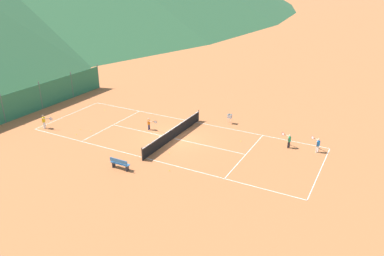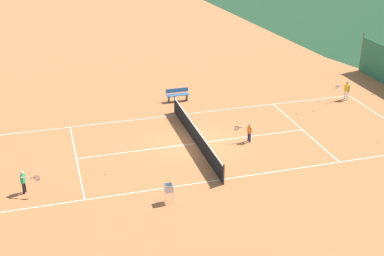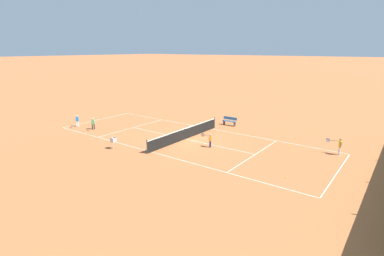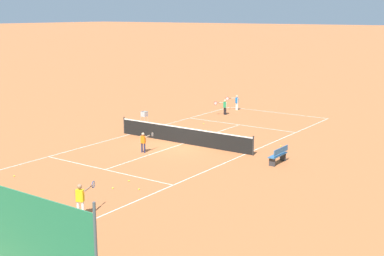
# 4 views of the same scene
# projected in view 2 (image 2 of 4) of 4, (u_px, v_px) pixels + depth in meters

# --- Properties ---
(ground_plane) EXTENTS (600.00, 600.00, 0.00)m
(ground_plane) POSITION_uv_depth(u_px,v_px,m) (196.00, 143.00, 29.05)
(ground_plane) COLOR #BC6638
(court_line_markings) EXTENTS (8.25, 23.85, 0.01)m
(court_line_markings) POSITION_uv_depth(u_px,v_px,m) (196.00, 143.00, 29.05)
(court_line_markings) COLOR white
(court_line_markings) RESTS_ON ground
(tennis_net) EXTENTS (9.18, 0.08, 1.06)m
(tennis_net) POSITION_uv_depth(u_px,v_px,m) (196.00, 135.00, 28.85)
(tennis_net) COLOR #2D2D2D
(tennis_net) RESTS_ON ground
(player_near_baseline) EXTENTS (0.37, 0.97, 1.10)m
(player_near_baseline) POSITION_uv_depth(u_px,v_px,m) (248.00, 131.00, 28.99)
(player_near_baseline) COLOR #23284C
(player_near_baseline) RESTS_ON ground
(player_far_baseline) EXTENTS (0.68, 0.88, 1.14)m
(player_far_baseline) POSITION_uv_depth(u_px,v_px,m) (24.00, 180.00, 24.11)
(player_far_baseline) COLOR black
(player_far_baseline) RESTS_ON ground
(player_near_service) EXTENTS (0.40, 1.08, 1.25)m
(player_near_service) POSITION_uv_depth(u_px,v_px,m) (346.00, 89.00, 34.67)
(player_near_service) COLOR white
(player_near_service) RESTS_ON ground
(tennis_ball_near_corner) EXTENTS (0.07, 0.07, 0.07)m
(tennis_ball_near_corner) POSITION_uv_depth(u_px,v_px,m) (133.00, 114.00, 32.70)
(tennis_ball_near_corner) COLOR #CCE033
(tennis_ball_near_corner) RESTS_ON ground
(tennis_ball_mid_court) EXTENTS (0.07, 0.07, 0.07)m
(tennis_ball_mid_court) POSITION_uv_depth(u_px,v_px,m) (298.00, 106.00, 33.89)
(tennis_ball_mid_court) COLOR #CCE033
(tennis_ball_mid_court) RESTS_ON ground
(tennis_ball_by_net_left) EXTENTS (0.07, 0.07, 0.07)m
(tennis_ball_by_net_left) POSITION_uv_depth(u_px,v_px,m) (313.00, 111.00, 33.13)
(tennis_ball_by_net_left) COLOR #CCE033
(tennis_ball_by_net_left) RESTS_ON ground
(tennis_ball_by_net_right) EXTENTS (0.07, 0.07, 0.07)m
(tennis_ball_by_net_right) POSITION_uv_depth(u_px,v_px,m) (297.00, 114.00, 32.74)
(tennis_ball_by_net_right) COLOR #CCE033
(tennis_ball_by_net_right) RESTS_ON ground
(tennis_ball_far_corner) EXTENTS (0.07, 0.07, 0.07)m
(tennis_ball_far_corner) POSITION_uv_depth(u_px,v_px,m) (164.00, 127.00, 31.00)
(tennis_ball_far_corner) COLOR #CCE033
(tennis_ball_far_corner) RESTS_ON ground
(tennis_ball_alley_right) EXTENTS (0.07, 0.07, 0.07)m
(tennis_ball_alley_right) POSITION_uv_depth(u_px,v_px,m) (378.00, 142.00, 29.19)
(tennis_ball_alley_right) COLOR #CCE033
(tennis_ball_alley_right) RESTS_ON ground
(tennis_ball_service_box) EXTENTS (0.07, 0.07, 0.07)m
(tennis_ball_service_box) POSITION_uv_depth(u_px,v_px,m) (106.00, 174.00, 25.91)
(tennis_ball_service_box) COLOR #CCE033
(tennis_ball_service_box) RESTS_ON ground
(ball_hopper) EXTENTS (0.36, 0.36, 0.89)m
(ball_hopper) POSITION_uv_depth(u_px,v_px,m) (169.00, 189.00, 23.44)
(ball_hopper) COLOR #B7B7BC
(ball_hopper) RESTS_ON ground
(courtside_bench) EXTENTS (0.36, 1.50, 0.84)m
(courtside_bench) POSITION_uv_depth(u_px,v_px,m) (177.00, 95.00, 34.58)
(courtside_bench) COLOR #336699
(courtside_bench) RESTS_ON ground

